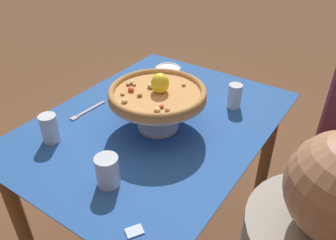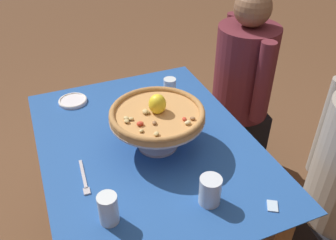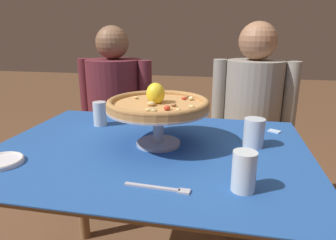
{
  "view_description": "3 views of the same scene",
  "coord_description": "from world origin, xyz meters",
  "views": [
    {
      "loc": [
        0.95,
        0.71,
        1.56
      ],
      "look_at": [
        -0.01,
        0.06,
        0.78
      ],
      "focal_mm": 36.1,
      "sensor_mm": 36.0,
      "label": 1
    },
    {
      "loc": [
        1.12,
        -0.37,
        1.73
      ],
      "look_at": [
        -0.03,
        0.11,
        0.83
      ],
      "focal_mm": 38.29,
      "sensor_mm": 36.0,
      "label": 2
    },
    {
      "loc": [
        0.27,
        -1.01,
        1.18
      ],
      "look_at": [
        0.06,
        0.05,
        0.86
      ],
      "focal_mm": 31.65,
      "sensor_mm": 36.0,
      "label": 3
    }
  ],
  "objects": [
    {
      "name": "pizza",
      "position": [
        0.03,
        0.04,
        0.92
      ],
      "size": [
        0.38,
        0.38,
        0.09
      ],
      "color": "tan",
      "rests_on": "pizza_stand"
    },
    {
      "name": "water_glass_back_left",
      "position": [
        -0.3,
        0.22,
        0.81
      ],
      "size": [
        0.06,
        0.06,
        0.11
      ],
      "color": "silver",
      "rests_on": "dining_table"
    },
    {
      "name": "diner_left",
      "position": [
        -0.43,
        0.75,
        0.59
      ],
      "size": [
        0.5,
        0.38,
        1.22
      ],
      "color": "black",
      "rests_on": "ground"
    },
    {
      "name": "sugar_packet",
      "position": [
        0.49,
        0.28,
        0.76
      ],
      "size": [
        0.06,
        0.06,
        0.0
      ],
      "primitive_type": "cube",
      "rotation": [
        0.0,
        0.0,
        2.59
      ],
      "color": "silver",
      "rests_on": "dining_table"
    },
    {
      "name": "side_plate",
      "position": [
        -0.45,
        -0.24,
        0.77
      ],
      "size": [
        0.14,
        0.14,
        0.02
      ],
      "color": "white",
      "rests_on": "dining_table"
    },
    {
      "name": "water_glass_front_right",
      "position": [
        0.33,
        -0.25,
        0.81
      ],
      "size": [
        0.07,
        0.07,
        0.11
      ],
      "color": "silver",
      "rests_on": "dining_table"
    },
    {
      "name": "water_glass_side_right",
      "position": [
        0.38,
        0.09,
        0.81
      ],
      "size": [
        0.08,
        0.08,
        0.11
      ],
      "color": "silver",
      "rests_on": "dining_table"
    },
    {
      "name": "dinner_fork",
      "position": [
        0.11,
        -0.29,
        0.76
      ],
      "size": [
        0.19,
        0.03,
        0.01
      ],
      "color": "#B7B7C1",
      "rests_on": "dining_table"
    },
    {
      "name": "pizza_stand",
      "position": [
        0.03,
        0.04,
        0.87
      ],
      "size": [
        0.39,
        0.39,
        0.15
      ],
      "color": "#B7B7C1",
      "rests_on": "dining_table"
    },
    {
      "name": "dining_table",
      "position": [
        0.0,
        0.0,
        0.64
      ],
      "size": [
        1.18,
        0.88,
        0.76
      ],
      "color": "olive",
      "rests_on": "ground"
    }
  ]
}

